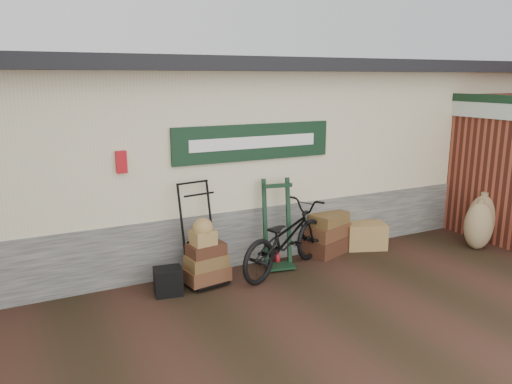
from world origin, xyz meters
TOP-DOWN VIEW (x-y plane):
  - ground at (0.00, 0.00)m, footprint 80.00×80.00m
  - station_building at (-0.01, 2.74)m, footprint 14.40×4.10m
  - brick_outbuilding at (4.70, 1.19)m, footprint 1.71×4.51m
  - porter_trolley at (-1.31, 0.67)m, footprint 0.82×0.66m
  - green_barrow at (-0.02, 0.71)m, footprint 0.57×0.51m
  - suitcase_stack at (1.03, 0.85)m, footprint 0.91×0.73m
  - wicker_hamper at (1.76, 0.77)m, footprint 0.80×0.66m
  - black_trunk at (-1.87, 0.47)m, footprint 0.41×0.37m
  - bicycle at (-0.01, 0.48)m, footprint 1.45×2.11m
  - burlap_sack_left at (3.85, 0.08)m, footprint 0.65×0.60m
  - burlap_sack_right at (3.47, -0.16)m, footprint 0.55×0.48m

SIDE VIEW (x-z plane):
  - ground at x=0.00m, z-range 0.00..0.00m
  - black_trunk at x=-1.87m, z-range 0.00..0.37m
  - wicker_hamper at x=1.76m, z-range 0.00..0.45m
  - suitcase_stack at x=1.03m, z-range 0.00..0.70m
  - burlap_sack_right at x=3.47m, z-range 0.00..0.83m
  - burlap_sack_left at x=3.85m, z-range 0.00..0.86m
  - bicycle at x=-0.01m, z-range 0.00..1.16m
  - green_barrow at x=-0.02m, z-range 0.00..1.38m
  - porter_trolley at x=-1.31m, z-range 0.00..1.49m
  - brick_outbuilding at x=4.70m, z-range -0.01..2.61m
  - station_building at x=-0.01m, z-range 0.01..3.21m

